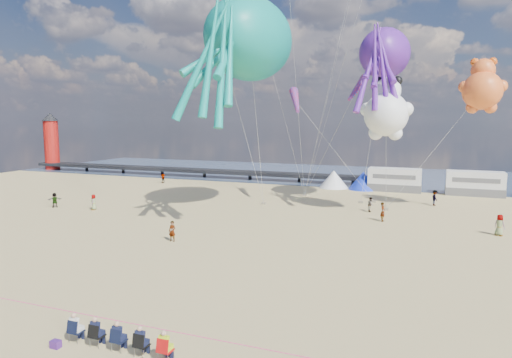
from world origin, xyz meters
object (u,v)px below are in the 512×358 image
sandbag_d (374,201)px  kite_teddy_orange (482,91)px  motorhome_0 (394,180)px  tent_blue (363,181)px  beachgoer_4 (55,200)px  beachgoer_5 (383,212)px  sandbag_b (361,202)px  sandbag_a (264,204)px  lighthouse (52,145)px  motorhome_1 (475,183)px  beachgoer_3 (163,177)px  kite_octopus_purple (385,53)px  standing_person (172,231)px  windsock_right (357,88)px  windsock_mid (296,101)px  kite_octopus_teal (249,39)px  sandbag_c (386,209)px  tent_white (334,179)px  beachgoer_6 (94,202)px  cooler_purple (56,344)px  beachgoer_2 (435,198)px  beachgoer_1 (371,205)px  kite_panda (386,114)px  windsock_left (230,78)px  beachgoer_0 (500,225)px  sandbag_e (304,195)px  spectator_row (119,335)px

sandbag_d → kite_teddy_orange: (10.09, -3.35, 11.92)m
motorhome_0 → tent_blue: 4.01m
motorhome_0 → kite_teddy_orange: size_ratio=1.06×
beachgoer_4 → kite_teddy_orange: (41.51, 11.94, 11.25)m
beachgoer_5 → sandbag_b: beachgoer_5 is taller
sandbag_a → sandbag_d: bearing=27.4°
lighthouse → motorhome_1: (71.50, -4.00, -3.00)m
beachgoer_3 → kite_octopus_purple: kite_octopus_purple is taller
standing_person → beachgoer_4: (-19.00, 7.28, -0.01)m
tent_blue → kite_octopus_purple: (3.37, -11.57, 14.89)m
sandbag_b → windsock_right: windsock_right is taller
beachgoer_5 → sandbag_d: bearing=14.2°
sandbag_d → windsock_mid: 14.45m
tent_blue → kite_teddy_orange: kite_teddy_orange is taller
kite_octopus_teal → lighthouse: bearing=170.8°
sandbag_b → sandbag_c: bearing=-46.5°
tent_white → beachgoer_6: tent_white is taller
cooler_purple → beachgoer_2: size_ratio=0.24×
beachgoer_1 → kite_panda: size_ratio=0.21×
kite_teddy_orange → tent_blue: bearing=146.3°
lighthouse → sandbag_a: bearing=-21.2°
lighthouse → beachgoer_5: lighthouse is taller
kite_octopus_teal → beachgoer_1: bearing=44.8°
standing_person → sandbag_b: size_ratio=3.19×
kite_panda → kite_octopus_purple: bearing=90.1°
lighthouse → sandbag_c: size_ratio=18.00×
beachgoer_6 → windsock_left: (13.75, 4.01, 12.56)m
beachgoer_0 → sandbag_d: bearing=-10.1°
cooler_purple → sandbag_c: 35.87m
sandbag_c → kite_octopus_teal: 21.94m
standing_person → sandbag_c: 23.28m
cooler_purple → beachgoer_2: beachgoer_2 is taller
sandbag_c → kite_panda: kite_panda is taller
tent_blue → sandbag_c: size_ratio=8.00×
motorhome_0 → beachgoer_2: size_ratio=3.89×
sandbag_a → sandbag_c: size_ratio=1.00×
beachgoer_5 → beachgoer_0: bearing=-99.1°
beachgoer_1 → beachgoer_4: beachgoer_4 is taller
tent_white → beachgoer_1: size_ratio=2.67×
motorhome_1 → kite_octopus_purple: (-10.13, -11.57, 14.59)m
sandbag_e → beachgoer_5: bearing=-45.9°
tent_blue → sandbag_c: tent_blue is taller
spectator_row → sandbag_c: 34.48m
motorhome_0 → cooler_purple: bearing=-101.3°
motorhome_1 → beachgoer_3: bearing=-174.1°
sandbag_d → cooler_purple: bearing=-101.9°
windsock_left → lighthouse: bearing=128.9°
beachgoer_1 → sandbag_e: 11.02m
tent_blue → kite_octopus_purple: kite_octopus_purple is taller
beachgoer_1 → sandbag_a: 11.50m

